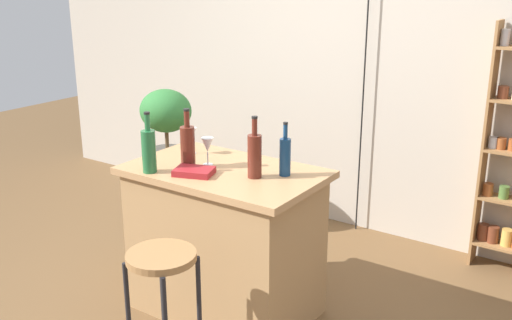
{
  "coord_description": "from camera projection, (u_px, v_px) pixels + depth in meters",
  "views": [
    {
      "loc": [
        1.95,
        -2.24,
        1.98
      ],
      "look_at": [
        0.05,
        0.55,
        0.9
      ],
      "focal_mm": 41.6,
      "sensor_mm": 36.0,
      "label": 1
    }
  ],
  "objects": [
    {
      "name": "back_wall",
      "position": [
        353.0,
        51.0,
        4.52
      ],
      "size": [
        6.4,
        0.1,
        2.8
      ],
      "primitive_type": "cube",
      "color": "#BCB2A3",
      "rests_on": "ground"
    },
    {
      "name": "bottle_sauce_amber",
      "position": [
        285.0,
        156.0,
        3.24
      ],
      "size": [
        0.06,
        0.06,
        0.3
      ],
      "color": "navy",
      "rests_on": "kitchen_counter"
    },
    {
      "name": "bottle_vinegar",
      "position": [
        149.0,
        150.0,
        3.29
      ],
      "size": [
        0.08,
        0.08,
        0.34
      ],
      "color": "#236638",
      "rests_on": "kitchen_counter"
    },
    {
      "name": "bar_stool",
      "position": [
        163.0,
        289.0,
        2.84
      ],
      "size": [
        0.33,
        0.33,
        0.72
      ],
      "color": "black",
      "rests_on": "ground"
    },
    {
      "name": "potted_plant",
      "position": [
        166.0,
        125.0,
        4.57
      ],
      "size": [
        0.41,
        0.37,
        0.7
      ],
      "color": "#514C47",
      "rests_on": "plant_stool"
    },
    {
      "name": "bottle_spirits_clear",
      "position": [
        188.0,
        145.0,
        3.37
      ],
      "size": [
        0.08,
        0.08,
        0.34
      ],
      "color": "#5B2319",
      "rests_on": "kitchen_counter"
    },
    {
      "name": "wine_glass_center",
      "position": [
        207.0,
        146.0,
        3.41
      ],
      "size": [
        0.07,
        0.07,
        0.16
      ],
      "color": "silver",
      "rests_on": "kitchen_counter"
    },
    {
      "name": "cookbook",
      "position": [
        194.0,
        172.0,
        3.28
      ],
      "size": [
        0.25,
        0.21,
        0.03
      ],
      "primitive_type": "cube",
      "rotation": [
        0.0,
        0.0,
        0.33
      ],
      "color": "maroon",
      "rests_on": "kitchen_counter"
    },
    {
      "name": "kitchen_counter",
      "position": [
        225.0,
        241.0,
        3.51
      ],
      "size": [
        1.12,
        0.69,
        0.91
      ],
      "color": "#A87F51",
      "rests_on": "ground"
    },
    {
      "name": "wine_glass_left",
      "position": [
        191.0,
        135.0,
        3.63
      ],
      "size": [
        0.07,
        0.07,
        0.16
      ],
      "color": "silver",
      "rests_on": "kitchen_counter"
    },
    {
      "name": "bottle_soda_blue",
      "position": [
        255.0,
        155.0,
        3.2
      ],
      "size": [
        0.08,
        0.08,
        0.34
      ],
      "color": "#5B2319",
      "rests_on": "kitchen_counter"
    },
    {
      "name": "spice_shelf",
      "position": [
        511.0,
        155.0,
        3.92
      ],
      "size": [
        0.35,
        0.17,
        1.69
      ],
      "color": "#9E7042",
      "rests_on": "ground"
    },
    {
      "name": "plant_stool",
      "position": [
        170.0,
        202.0,
        4.76
      ],
      "size": [
        0.33,
        0.33,
        0.43
      ],
      "primitive_type": "cylinder",
      "color": "#2D2823",
      "rests_on": "ground"
    }
  ]
}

